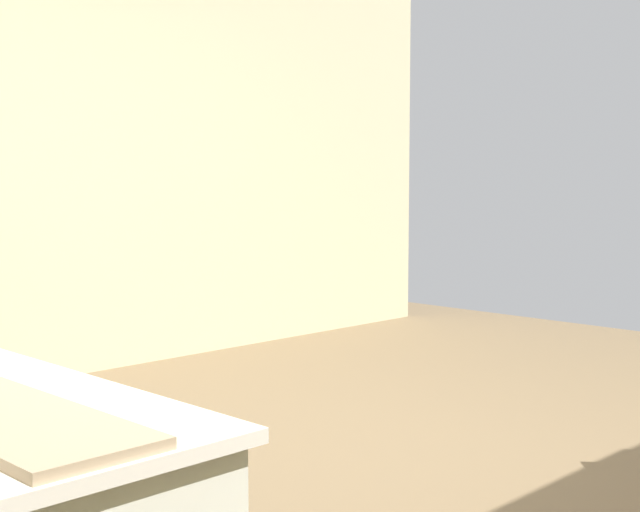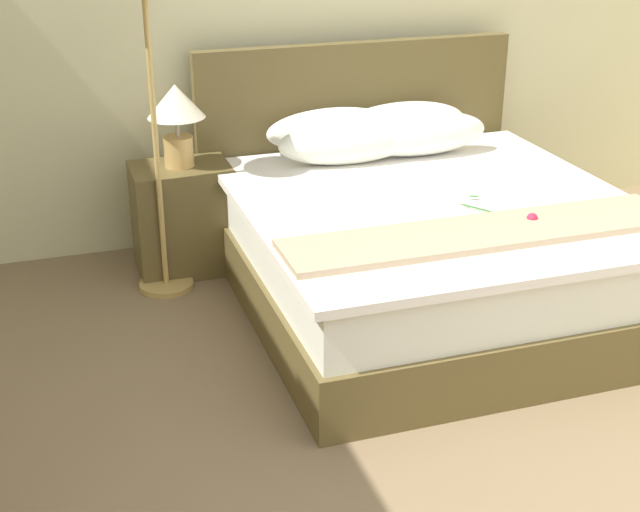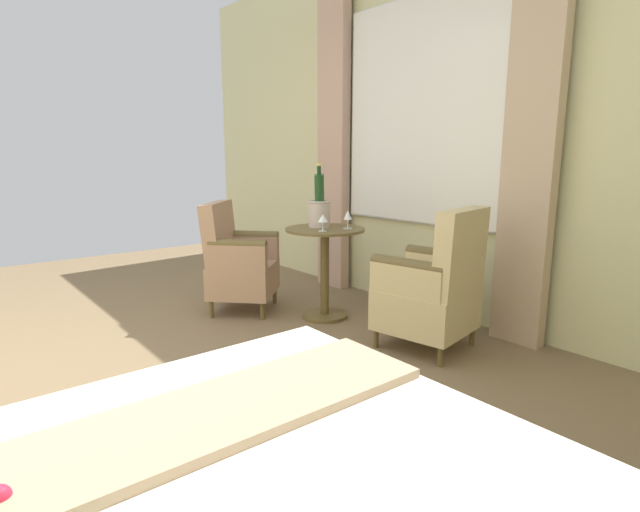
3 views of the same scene
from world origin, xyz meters
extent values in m
cube|color=brown|center=(0.33, 2.12, 0.14)|extent=(1.76, 1.98, 0.29)
cube|color=white|center=(0.33, 2.12, 0.41)|extent=(1.71, 1.92, 0.25)
cube|color=white|center=(0.33, 2.06, 0.56)|extent=(1.80, 1.86, 0.04)
cube|color=tan|center=(0.33, 1.58, 0.59)|extent=(1.76, 0.36, 0.03)
cube|color=brown|center=(0.33, 3.15, 0.70)|extent=(1.85, 0.08, 0.83)
ellipsoid|color=white|center=(0.12, 2.95, 0.70)|extent=(0.74, 0.24, 0.24)
ellipsoid|color=white|center=(0.54, 2.95, 0.70)|extent=(0.74, 0.23, 0.24)
ellipsoid|color=white|center=(0.12, 2.70, 0.69)|extent=(0.75, 0.26, 0.24)
ellipsoid|color=white|center=(0.54, 2.70, 0.70)|extent=(0.74, 0.24, 0.24)
cylinder|color=#2D6628|center=(0.49, 1.78, 0.59)|extent=(0.20, 0.30, 0.01)
sphere|color=#DB2342|center=(0.59, 1.63, 0.61)|extent=(0.05, 0.05, 0.05)
ellipsoid|color=#33702D|center=(0.49, 1.99, 0.60)|extent=(0.05, 0.04, 0.01)
cube|color=white|center=(0.48, 1.65, 0.59)|extent=(0.09, 0.11, 0.00)
cube|color=brown|center=(-0.72, 2.92, 0.29)|extent=(0.51, 0.38, 0.58)
sphere|color=tan|center=(-0.46, 2.92, 0.42)|extent=(0.02, 0.02, 0.02)
cylinder|color=tan|center=(-0.72, 2.92, 0.66)|extent=(0.15, 0.15, 0.16)
cylinder|color=#B7B2A8|center=(-0.72, 2.92, 0.79)|extent=(0.02, 0.02, 0.10)
cone|color=#EFE5C6|center=(-0.72, 2.92, 0.93)|extent=(0.29, 0.29, 0.17)
cylinder|color=tan|center=(-0.87, 2.71, 0.01)|extent=(0.28, 0.28, 0.03)
cylinder|color=tan|center=(-0.87, 2.71, 0.75)|extent=(0.03, 0.03, 1.45)
camera|label=1|loc=(-2.18, 2.59, 1.21)|focal=50.00mm
camera|label=2|loc=(-1.42, -1.51, 2.02)|focal=50.00mm
camera|label=3|loc=(0.64, 2.72, 1.28)|focal=28.00mm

